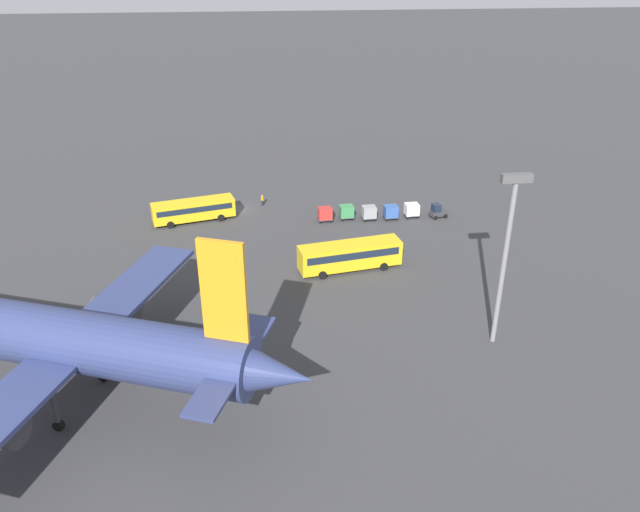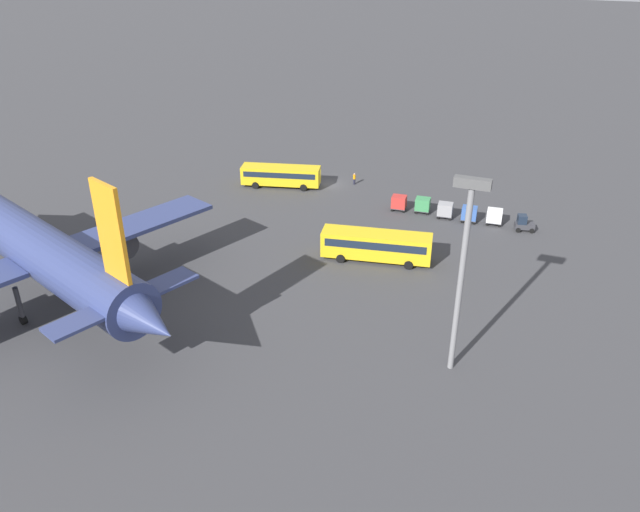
# 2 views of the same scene
# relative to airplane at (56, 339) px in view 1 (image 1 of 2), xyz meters

# --- Properties ---
(ground_plane) EXTENTS (600.00, 600.00, 0.00)m
(ground_plane) POSITION_rel_airplane_xyz_m (-14.48, -41.91, -6.53)
(ground_plane) COLOR #38383A
(airplane) EXTENTS (42.80, 36.55, 17.34)m
(airplane) POSITION_rel_airplane_xyz_m (0.00, 0.00, 0.00)
(airplane) COLOR navy
(airplane) RESTS_ON ground
(shuttle_bus_near) EXTENTS (11.89, 5.62, 3.01)m
(shuttle_bus_near) POSITION_rel_airplane_xyz_m (-8.01, -38.74, -4.71)
(shuttle_bus_near) COLOR gold
(shuttle_bus_near) RESTS_ON ground
(shuttle_bus_far) EXTENTS (12.82, 5.02, 3.39)m
(shuttle_bus_far) POSITION_rel_airplane_xyz_m (-27.91, -21.66, -4.50)
(shuttle_bus_far) COLOR gold
(shuttle_bus_far) RESTS_ON ground
(baggage_tug) EXTENTS (2.65, 2.15, 2.10)m
(baggage_tug) POSITION_rel_airplane_xyz_m (-42.97, -36.10, -5.58)
(baggage_tug) COLOR #333338
(baggage_tug) RESTS_ON ground
(worker_person) EXTENTS (0.38, 0.38, 1.74)m
(worker_person) POSITION_rel_airplane_xyz_m (-17.88, -43.43, -5.65)
(worker_person) COLOR #1E1E2D
(worker_person) RESTS_ON ground
(cargo_cart_white) EXTENTS (2.12, 1.82, 2.06)m
(cargo_cart_white) POSITION_rel_airplane_xyz_m (-39.26, -36.58, -5.33)
(cargo_cart_white) COLOR #38383D
(cargo_cart_white) RESTS_ON ground
(cargo_cart_blue) EXTENTS (2.12, 1.82, 2.06)m
(cargo_cart_blue) POSITION_rel_airplane_xyz_m (-36.10, -36.20, -5.33)
(cargo_cart_blue) COLOR #38383D
(cargo_cart_blue) RESTS_ON ground
(cargo_cart_grey) EXTENTS (2.12, 1.82, 2.06)m
(cargo_cart_grey) POSITION_rel_airplane_xyz_m (-32.94, -36.28, -5.33)
(cargo_cart_grey) COLOR #38383D
(cargo_cart_grey) RESTS_ON ground
(cargo_cart_green) EXTENTS (2.12, 1.82, 2.06)m
(cargo_cart_green) POSITION_rel_airplane_xyz_m (-29.78, -36.90, -5.33)
(cargo_cart_green) COLOR #38383D
(cargo_cart_green) RESTS_ON ground
(cargo_cart_red) EXTENTS (2.12, 1.82, 2.06)m
(cargo_cart_red) POSITION_rel_airplane_xyz_m (-26.62, -36.46, -5.33)
(cargo_cart_red) COLOR #38383D
(cargo_cart_red) RESTS_ON ground
(light_pole) EXTENTS (2.80, 0.70, 17.60)m
(light_pole) POSITION_rel_airplane_xyz_m (-39.86, -4.95, 4.27)
(light_pole) COLOR slate
(light_pole) RESTS_ON ground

